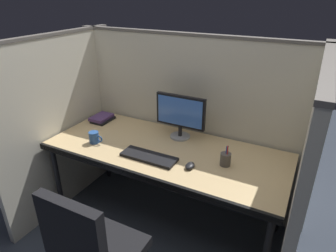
{
  "coord_description": "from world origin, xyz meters",
  "views": [
    {
      "loc": [
        0.96,
        -1.5,
        1.89
      ],
      "look_at": [
        0.0,
        0.35,
        0.92
      ],
      "focal_mm": 31.53,
      "sensor_mm": 36.0,
      "label": 1
    }
  ],
  "objects_px": {
    "monitor_center": "(180,114)",
    "pen_cup": "(225,159)",
    "desk": "(164,155)",
    "coffee_mug": "(94,137)",
    "book_stack": "(102,118)",
    "computer_mouse": "(190,166)",
    "keyboard_main": "(149,157)"
  },
  "relations": [
    {
      "from": "monitor_center",
      "to": "pen_cup",
      "type": "height_order",
      "value": "monitor_center"
    },
    {
      "from": "desk",
      "to": "pen_cup",
      "type": "relative_size",
      "value": 11.61
    },
    {
      "from": "pen_cup",
      "to": "coffee_mug",
      "type": "relative_size",
      "value": 1.3
    },
    {
      "from": "book_stack",
      "to": "coffee_mug",
      "type": "relative_size",
      "value": 1.67
    },
    {
      "from": "monitor_center",
      "to": "coffee_mug",
      "type": "relative_size",
      "value": 3.41
    },
    {
      "from": "desk",
      "to": "computer_mouse",
      "type": "relative_size",
      "value": 19.79
    },
    {
      "from": "desk",
      "to": "monitor_center",
      "type": "height_order",
      "value": "monitor_center"
    },
    {
      "from": "computer_mouse",
      "to": "keyboard_main",
      "type": "bearing_deg",
      "value": -176.36
    },
    {
      "from": "computer_mouse",
      "to": "book_stack",
      "type": "xyz_separation_m",
      "value": [
        -1.08,
        0.37,
        0.01
      ]
    },
    {
      "from": "computer_mouse",
      "to": "book_stack",
      "type": "bearing_deg",
      "value": 161.24
    },
    {
      "from": "desk",
      "to": "coffee_mug",
      "type": "distance_m",
      "value": 0.59
    },
    {
      "from": "desk",
      "to": "coffee_mug",
      "type": "height_order",
      "value": "coffee_mug"
    },
    {
      "from": "monitor_center",
      "to": "desk",
      "type": "bearing_deg",
      "value": -93.71
    },
    {
      "from": "desk",
      "to": "keyboard_main",
      "type": "distance_m",
      "value": 0.18
    },
    {
      "from": "keyboard_main",
      "to": "pen_cup",
      "type": "height_order",
      "value": "pen_cup"
    },
    {
      "from": "pen_cup",
      "to": "computer_mouse",
      "type": "bearing_deg",
      "value": -144.47
    },
    {
      "from": "book_stack",
      "to": "desk",
      "type": "bearing_deg",
      "value": -15.54
    },
    {
      "from": "computer_mouse",
      "to": "coffee_mug",
      "type": "distance_m",
      "value": 0.85
    },
    {
      "from": "monitor_center",
      "to": "keyboard_main",
      "type": "height_order",
      "value": "monitor_center"
    },
    {
      "from": "desk",
      "to": "computer_mouse",
      "type": "bearing_deg",
      "value": -27.14
    },
    {
      "from": "monitor_center",
      "to": "pen_cup",
      "type": "distance_m",
      "value": 0.56
    },
    {
      "from": "pen_cup",
      "to": "book_stack",
      "type": "relative_size",
      "value": 0.78
    },
    {
      "from": "desk",
      "to": "pen_cup",
      "type": "bearing_deg",
      "value": 0.55
    },
    {
      "from": "book_stack",
      "to": "keyboard_main",
      "type": "bearing_deg",
      "value": -27.2
    },
    {
      "from": "monitor_center",
      "to": "keyboard_main",
      "type": "bearing_deg",
      "value": -98.05
    },
    {
      "from": "keyboard_main",
      "to": "computer_mouse",
      "type": "xyz_separation_m",
      "value": [
        0.33,
        0.02,
        0.01
      ]
    },
    {
      "from": "keyboard_main",
      "to": "book_stack",
      "type": "distance_m",
      "value": 0.85
    },
    {
      "from": "pen_cup",
      "to": "book_stack",
      "type": "bearing_deg",
      "value": 170.45
    },
    {
      "from": "coffee_mug",
      "to": "monitor_center",
      "type": "bearing_deg",
      "value": 35.37
    },
    {
      "from": "keyboard_main",
      "to": "pen_cup",
      "type": "relative_size",
      "value": 2.63
    },
    {
      "from": "computer_mouse",
      "to": "book_stack",
      "type": "distance_m",
      "value": 1.14
    },
    {
      "from": "computer_mouse",
      "to": "pen_cup",
      "type": "bearing_deg",
      "value": 35.53
    }
  ]
}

